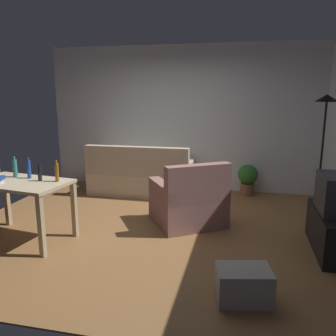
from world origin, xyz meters
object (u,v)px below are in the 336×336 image
(bottle_blue, at_px, (29,169))
(torchiere_lamp, at_px, (325,124))
(couch, at_px, (141,177))
(bottle_amber, at_px, (57,172))
(bottle_dark, at_px, (40,173))
(tv_stand, at_px, (334,232))
(armchair, at_px, (189,203))
(potted_plant, at_px, (248,178))
(bottle_tall, at_px, (15,168))
(storage_box, at_px, (244,284))
(desk, at_px, (20,190))

(bottle_blue, bearing_deg, torchiere_lamp, 19.94)
(couch, xyz_separation_m, bottle_amber, (-0.40, -2.19, 0.57))
(torchiere_lamp, distance_m, bottle_dark, 3.85)
(tv_stand, bearing_deg, armchair, 75.18)
(tv_stand, relative_size, potted_plant, 1.93)
(tv_stand, height_order, armchair, armchair)
(tv_stand, distance_m, bottle_tall, 4.01)
(storage_box, distance_m, bottle_tall, 3.16)
(torchiere_lamp, xyz_separation_m, bottle_amber, (-3.30, -1.43, -0.53))
(tv_stand, relative_size, torchiere_lamp, 0.61)
(desk, xyz_separation_m, storage_box, (2.75, -0.75, -0.50))
(bottle_tall, xyz_separation_m, bottle_dark, (0.43, -0.12, -0.02))
(couch, relative_size, potted_plant, 3.27)
(potted_plant, bearing_deg, bottle_dark, -135.11)
(torchiere_lamp, height_order, bottle_tall, torchiere_lamp)
(couch, bearing_deg, storage_box, 121.78)
(couch, relative_size, bottle_dark, 8.41)
(bottle_blue, xyz_separation_m, bottle_amber, (0.43, -0.07, -0.00))
(tv_stand, xyz_separation_m, bottle_blue, (-3.74, -0.31, 0.64))
(desk, xyz_separation_m, bottle_amber, (0.46, 0.10, 0.23))
(couch, bearing_deg, bottle_dark, 74.35)
(couch, xyz_separation_m, storage_box, (1.88, -3.04, -0.16))
(couch, relative_size, tv_stand, 1.69)
(tv_stand, relative_size, storage_box, 2.29)
(tv_stand, height_order, bottle_dark, bottle_dark)
(armchair, bearing_deg, storage_box, 81.53)
(torchiere_lamp, relative_size, bottle_tall, 6.73)
(armchair, relative_size, bottle_blue, 4.50)
(couch, relative_size, bottle_amber, 6.96)
(torchiere_lamp, height_order, desk, torchiere_lamp)
(torchiere_lamp, height_order, armchair, torchiere_lamp)
(bottle_dark, bearing_deg, torchiere_lamp, 22.42)
(bottle_blue, relative_size, bottle_dark, 1.22)
(torchiere_lamp, height_order, bottle_amber, torchiere_lamp)
(potted_plant, height_order, bottle_dark, bottle_dark)
(armchair, height_order, storage_box, armchair)
(desk, bearing_deg, bottle_tall, 142.54)
(potted_plant, bearing_deg, couch, -170.73)
(desk, bearing_deg, bottle_blue, 88.20)
(bottle_amber, bearing_deg, storage_box, -20.38)
(bottle_blue, bearing_deg, bottle_tall, 175.07)
(torchiere_lamp, bearing_deg, bottle_amber, -156.62)
(storage_box, bearing_deg, bottle_amber, 159.62)
(couch, xyz_separation_m, torchiere_lamp, (2.90, -0.76, 1.11))
(bottle_dark, height_order, bottle_amber, bottle_amber)
(armchair, bearing_deg, couch, -82.85)
(desk, xyz_separation_m, potted_plant, (2.78, 2.60, -0.32))
(desk, bearing_deg, armchair, 33.90)
(tv_stand, height_order, torchiere_lamp, torchiere_lamp)
(torchiere_lamp, bearing_deg, tv_stand, -90.00)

